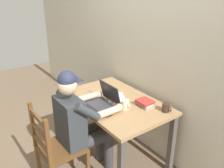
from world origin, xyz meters
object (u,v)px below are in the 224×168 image
Objects in this scene: seated_person at (80,121)px; wooden_chair at (56,149)px; book_stack_main at (145,103)px; laptop at (103,100)px; desk at (115,109)px; coffee_mug_dark at (166,108)px; computer_mouse at (108,115)px; coffee_mug_white at (125,105)px.

seated_person is 1.32× the size of wooden_chair.
laptop is at bearing -129.03° from book_stack_main.
desk is 10.69× the size of coffee_mug_dark.
book_stack_main is (0.28, 0.19, 0.14)m from desk.
laptop is at bearing 95.27° from seated_person.
seated_person is at bearing 90.00° from wooden_chair.
wooden_chair is 9.42× the size of computer_mouse.
book_stack_main is at bearing 82.93° from computer_mouse.
book_stack_main is at bearing 69.06° from seated_person.
book_stack_main is at bearing 74.99° from wooden_chair.
coffee_mug_white is 0.41m from coffee_mug_dark.
coffee_mug_white reaches higher than computer_mouse.
seated_person is at bearing -112.15° from coffee_mug_white.
seated_person is at bearing -86.70° from desk.
seated_person reaches higher than computer_mouse.
computer_mouse is at bearing 68.42° from wooden_chair.
laptop is 0.25m from coffee_mug_white.
computer_mouse reaches higher than desk.
book_stack_main is (-0.22, -0.08, -0.01)m from coffee_mug_dark.
coffee_mug_dark reaches higher than computer_mouse.
coffee_mug_dark reaches higher than book_stack_main.
seated_person is at bearing -132.21° from computer_mouse.
coffee_mug_white is at bearing 67.85° from seated_person.
desk is at bearing 173.66° from coffee_mug_white.
coffee_mug_dark is at bearing 28.75° from desk.
desk is at bearing 131.68° from computer_mouse.
laptop is 2.80× the size of coffee_mug_white.
seated_person is 0.34m from laptop.
wooden_chair is (0.03, -0.75, -0.19)m from desk.
coffee_mug_white is at bearing 93.89° from computer_mouse.
book_stack_main is (0.28, 0.35, -0.02)m from laptop.
coffee_mug_dark is (0.47, 1.02, 0.34)m from wooden_chair.
computer_mouse is at bearing -48.32° from desk.
wooden_chair is at bearing -105.01° from book_stack_main.
coffee_mug_white is at bearing -108.33° from book_stack_main.
wooden_chair is 1.03m from book_stack_main.
wooden_chair is 1.18m from coffee_mug_dark.
computer_mouse is 0.48× the size of book_stack_main.
computer_mouse is (0.23, -0.09, -0.04)m from laptop.
seated_person reaches higher than desk.
coffee_mug_white is 0.22m from book_stack_main.
seated_person is 0.50m from coffee_mug_white.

